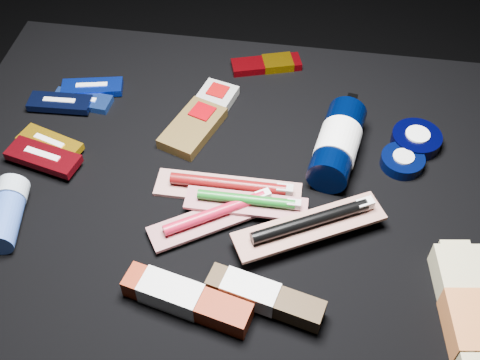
# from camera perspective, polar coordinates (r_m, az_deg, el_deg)

# --- Properties ---
(ground) EXTENTS (3.00, 3.00, 0.00)m
(ground) POSITION_cam_1_polar(r_m,az_deg,el_deg) (1.29, -0.74, -12.44)
(ground) COLOR black
(ground) RESTS_ON ground
(cloth_table) EXTENTS (0.98, 0.78, 0.40)m
(cloth_table) POSITION_cam_1_polar(r_m,az_deg,el_deg) (1.12, -0.85, -7.63)
(cloth_table) COLOR black
(cloth_table) RESTS_ON ground
(luna_bar_0) EXTENTS (0.11, 0.05, 0.01)m
(luna_bar_0) POSITION_cam_1_polar(r_m,az_deg,el_deg) (1.13, -14.76, 7.30)
(luna_bar_0) COLOR #1E3F98
(luna_bar_0) RESTS_ON cloth_table
(luna_bar_1) EXTENTS (0.12, 0.06, 0.01)m
(luna_bar_1) POSITION_cam_1_polar(r_m,az_deg,el_deg) (1.15, -13.83, 8.51)
(luna_bar_1) COLOR #092295
(luna_bar_1) RESTS_ON cloth_table
(luna_bar_2) EXTENTS (0.11, 0.05, 0.01)m
(luna_bar_2) POSITION_cam_1_polar(r_m,az_deg,el_deg) (1.13, -16.70, 7.02)
(luna_bar_2) COLOR black
(luna_bar_2) RESTS_ON cloth_table
(luna_bar_3) EXTENTS (0.12, 0.07, 0.01)m
(luna_bar_3) POSITION_cam_1_polar(r_m,az_deg,el_deg) (1.05, -17.58, 3.33)
(luna_bar_3) COLOR gold
(luna_bar_3) RESTS_ON cloth_table
(luna_bar_4) EXTENTS (0.13, 0.07, 0.02)m
(luna_bar_4) POSITION_cam_1_polar(r_m,az_deg,el_deg) (1.03, -18.15, 2.08)
(luna_bar_4) COLOR maroon
(luna_bar_4) RESTS_ON cloth_table
(clif_bar_0) EXTENTS (0.11, 0.14, 0.02)m
(clif_bar_0) POSITION_cam_1_polar(r_m,az_deg,el_deg) (1.04, -4.34, 5.14)
(clif_bar_0) COLOR #4F3B19
(clif_bar_0) RESTS_ON cloth_table
(clif_bar_1) EXTENTS (0.09, 0.13, 0.02)m
(clif_bar_1) POSITION_cam_1_polar(r_m,az_deg,el_deg) (1.08, -2.67, 7.28)
(clif_bar_1) COLOR #9F9F99
(clif_bar_1) RESTS_ON cloth_table
(power_bar) EXTENTS (0.14, 0.08, 0.02)m
(power_bar) POSITION_cam_1_polar(r_m,az_deg,el_deg) (1.17, 2.87, 10.92)
(power_bar) COLOR #6C040A
(power_bar) RESTS_ON cloth_table
(lotion_bottle) EXTENTS (0.09, 0.21, 0.07)m
(lotion_bottle) POSITION_cam_1_polar(r_m,az_deg,el_deg) (0.99, 9.26, 3.44)
(lotion_bottle) COLOR black
(lotion_bottle) RESTS_ON cloth_table
(cream_tin_upper) EXTENTS (0.08, 0.08, 0.03)m
(cream_tin_upper) POSITION_cam_1_polar(r_m,az_deg,el_deg) (1.06, 16.37, 3.72)
(cream_tin_upper) COLOR black
(cream_tin_upper) RESTS_ON cloth_table
(cream_tin_lower) EXTENTS (0.07, 0.07, 0.02)m
(cream_tin_lower) POSITION_cam_1_polar(r_m,az_deg,el_deg) (1.02, 15.14, 1.77)
(cream_tin_lower) COLOR black
(cream_tin_lower) RESTS_ON cloth_table
(bodywash_bottle) EXTENTS (0.09, 0.21, 0.04)m
(bodywash_bottle) POSITION_cam_1_polar(r_m,az_deg,el_deg) (0.87, 21.03, -11.80)
(bodywash_bottle) COLOR #C4BB8A
(bodywash_bottle) RESTS_ON cloth_table
(deodorant_stick) EXTENTS (0.07, 0.12, 0.05)m
(deodorant_stick) POSITION_cam_1_polar(r_m,az_deg,el_deg) (0.96, -21.23, -2.89)
(deodorant_stick) COLOR #3353A8
(deodorant_stick) RESTS_ON cloth_table
(toothbrush_pack_0) EXTENTS (0.23, 0.06, 0.03)m
(toothbrush_pack_0) POSITION_cam_1_polar(r_m,az_deg,el_deg) (0.95, -0.95, -0.69)
(toothbrush_pack_0) COLOR silver
(toothbrush_pack_0) RESTS_ON cloth_table
(toothbrush_pack_1) EXTENTS (0.20, 0.15, 0.02)m
(toothbrush_pack_1) POSITION_cam_1_polar(r_m,az_deg,el_deg) (0.91, -2.20, -3.31)
(toothbrush_pack_1) COLOR #AAA59F
(toothbrush_pack_1) RESTS_ON cloth_table
(toothbrush_pack_2) EXTENTS (0.19, 0.05, 0.02)m
(toothbrush_pack_2) POSITION_cam_1_polar(r_m,az_deg,el_deg) (0.91, 0.75, -2.08)
(toothbrush_pack_2) COLOR #B6AEA8
(toothbrush_pack_2) RESTS_ON cloth_table
(toothbrush_pack_3) EXTENTS (0.23, 0.16, 0.03)m
(toothbrush_pack_3) POSITION_cam_1_polar(r_m,az_deg,el_deg) (0.88, 6.82, -4.11)
(toothbrush_pack_3) COLOR #A8A09C
(toothbrush_pack_3) RESTS_ON cloth_table
(toothpaste_carton_red) EXTENTS (0.18, 0.08, 0.03)m
(toothpaste_carton_red) POSITION_cam_1_polar(r_m,az_deg,el_deg) (0.83, -5.57, -11.02)
(toothpaste_carton_red) COLOR maroon
(toothpaste_carton_red) RESTS_ON cloth_table
(toothpaste_carton_green) EXTENTS (0.17, 0.07, 0.03)m
(toothpaste_carton_green) POSITION_cam_1_polar(r_m,az_deg,el_deg) (0.82, 1.89, -10.88)
(toothpaste_carton_green) COLOR #342311
(toothpaste_carton_green) RESTS_ON cloth_table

